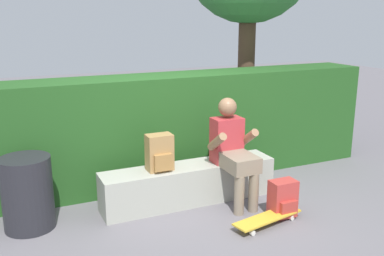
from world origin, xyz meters
name	(u,v)px	position (x,y,z in m)	size (l,w,h in m)	color
ground_plane	(200,212)	(0.00, 0.00, 0.00)	(24.00, 24.00, 0.00)	slate
bench_main	(189,183)	(0.00, 0.30, 0.22)	(2.02, 0.40, 0.44)	#A1A295
person_skater	(233,148)	(0.44, 0.09, 0.64)	(0.49, 0.62, 1.19)	#B73338
skateboard_near_person	(268,218)	(0.50, -0.56, 0.07)	(0.82, 0.36, 0.09)	gold
backpack_on_bench	(160,153)	(-0.35, 0.29, 0.63)	(0.28, 0.23, 0.40)	#A37A47
backpack_on_ground	(283,199)	(0.75, -0.46, 0.19)	(0.28, 0.23, 0.40)	#B23833
hedge_row	(187,126)	(0.32, 1.07, 0.68)	(5.11, 0.64, 1.36)	#214E1D
trash_bin	(27,193)	(-1.72, 0.38, 0.37)	(0.50, 0.50, 0.74)	#232328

